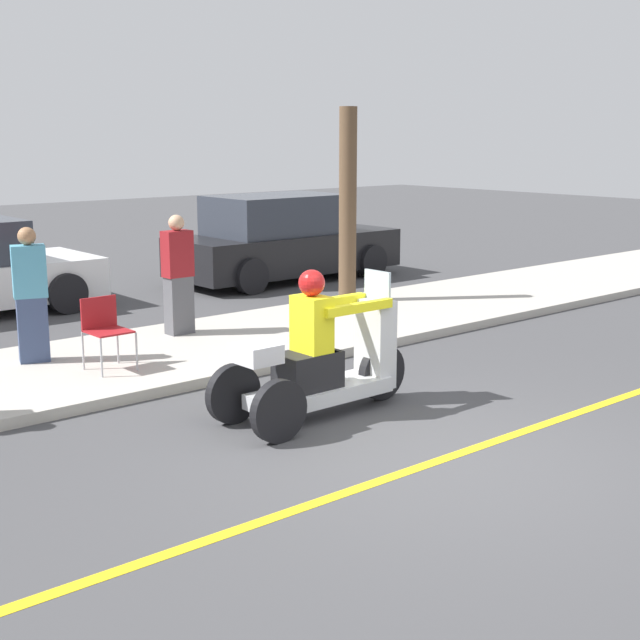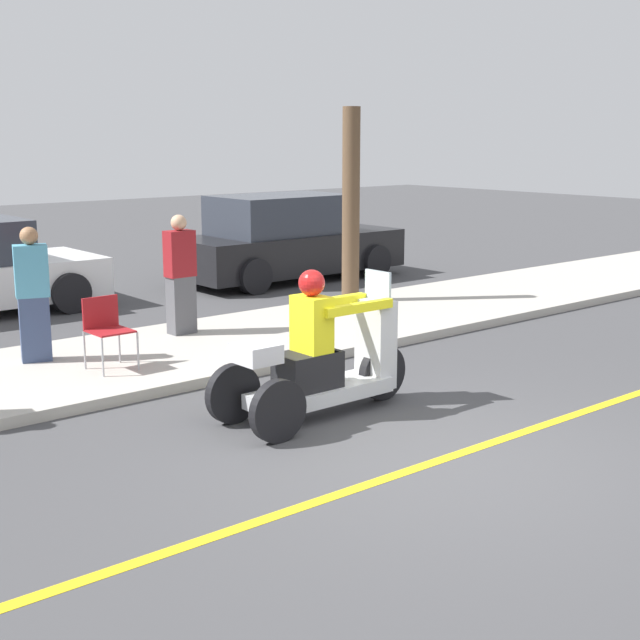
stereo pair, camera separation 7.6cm
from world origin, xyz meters
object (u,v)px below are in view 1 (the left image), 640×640
Objects in this scene: spectator_end_of_line at (31,298)px; tree_trunk at (348,206)px; spectator_mid_group at (178,277)px; motorcycle_trike at (321,364)px; folding_chair_set_back at (104,325)px; parked_car_lot_far at (282,240)px.

tree_trunk is at bearing 5.29° from spectator_end_of_line.
tree_trunk is at bearing 5.59° from spectator_mid_group.
folding_chair_set_back is (-1.00, 2.64, 0.10)m from motorcycle_trike.
motorcycle_trike reaches higher than folding_chair_set_back.
spectator_mid_group is 5.36m from parked_car_lot_far.
folding_chair_set_back is at bearing 110.69° from motorcycle_trike.
motorcycle_trike is 2.82m from folding_chair_set_back.
motorcycle_trike is at bearing -134.74° from tree_trunk.
spectator_end_of_line is (-2.11, -0.18, -0.00)m from spectator_mid_group.
tree_trunk is at bearing -107.91° from parked_car_lot_far.
spectator_mid_group is at bearing 4.81° from spectator_end_of_line.
spectator_mid_group is 1.95× the size of folding_chair_set_back.
spectator_mid_group is 0.52× the size of tree_trunk.
parked_car_lot_far is (6.38, 3.40, -0.13)m from spectator_end_of_line.
tree_trunk is (4.95, 1.35, 1.02)m from folding_chair_set_back.
motorcycle_trike is 5.73m from tree_trunk.
spectator_mid_group is 1.00× the size of spectator_end_of_line.
spectator_end_of_line is at bearing -175.19° from spectator_mid_group.
parked_car_lot_far is at bearing 28.04° from spectator_end_of_line.
motorcycle_trike is 8.45m from parked_car_lot_far.
spectator_mid_group is at bearing -143.00° from parked_car_lot_far.
folding_chair_set_back is (0.49, -0.85, -0.26)m from spectator_end_of_line.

